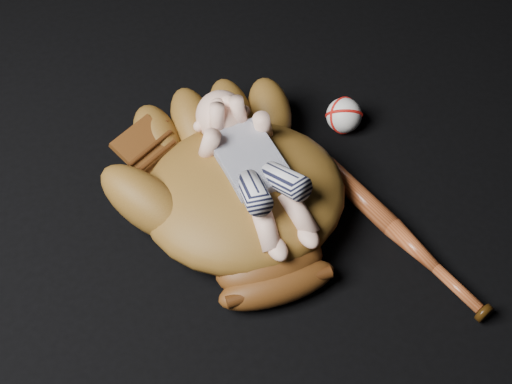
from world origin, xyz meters
TOP-DOWN VIEW (x-y plane):
  - baseball_glove at (-0.01, -0.03)m, footprint 0.48×0.54m
  - newborn_baby at (0.01, -0.03)m, footprint 0.22×0.37m
  - baseball_bat at (0.24, -0.16)m, footprint 0.18×0.39m
  - baseball at (0.23, 0.13)m, footprint 0.08×0.08m

SIDE VIEW (x-z plane):
  - baseball_bat at x=0.24m, z-range 0.00..0.04m
  - baseball at x=0.23m, z-range 0.00..0.07m
  - baseball_glove at x=-0.01m, z-range 0.00..0.16m
  - newborn_baby at x=0.01m, z-range 0.06..0.20m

